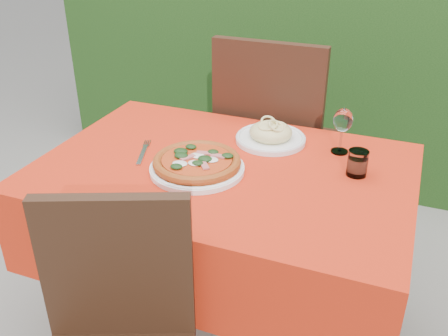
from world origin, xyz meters
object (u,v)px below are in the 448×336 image
at_px(pizza_plate, 197,164).
at_px(chair_far, 273,135).
at_px(water_glass, 357,164).
at_px(wine_glass, 343,122).
at_px(fork, 142,155).
at_px(pasta_plate, 271,135).

bearing_deg(pizza_plate, chair_far, 84.25).
bearing_deg(water_glass, wine_glass, 118.52).
height_order(pizza_plate, fork, pizza_plate).
height_order(chair_far, water_glass, chair_far).
height_order(water_glass, fork, water_glass).
relative_size(pasta_plate, water_glass, 3.00).
relative_size(water_glass, wine_glass, 0.52).
height_order(chair_far, wine_glass, chair_far).
bearing_deg(water_glass, pizza_plate, -161.16).
xyz_separation_m(wine_glass, fork, (-0.65, -0.29, -0.11)).
bearing_deg(fork, pasta_plate, 16.35).
distance_m(wine_glass, fork, 0.72).
bearing_deg(chair_far, pasta_plate, 104.31).
xyz_separation_m(chair_far, fork, (-0.30, -0.65, 0.14)).
relative_size(pasta_plate, fork, 1.22).
height_order(pizza_plate, water_glass, water_glass).
bearing_deg(fork, chair_far, 45.68).
relative_size(pizza_plate, water_glass, 3.91).
bearing_deg(pizza_plate, pasta_plate, 63.10).
relative_size(chair_far, pizza_plate, 3.10).
xyz_separation_m(pizza_plate, pasta_plate, (0.16, 0.32, -0.00)).
height_order(wine_glass, fork, wine_glass).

